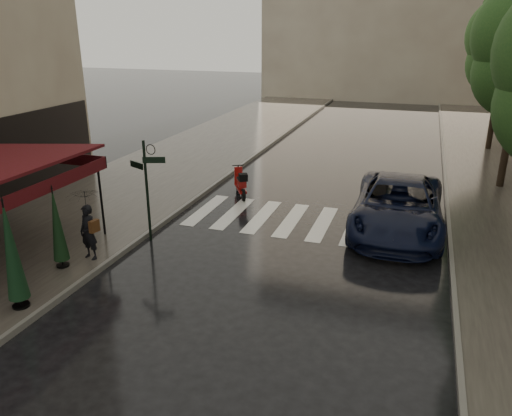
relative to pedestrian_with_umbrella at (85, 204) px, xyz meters
The scene contains 12 objects.
ground 2.88m from the pedestrian_with_umbrella, 30.34° to the right, with size 120.00×120.00×0.00m, color black.
sidewalk_near 11.24m from the pedestrian_with_umbrella, 103.01° to the left, with size 6.00×60.00×0.12m, color #38332D.
curb_near 10.97m from the pedestrian_with_umbrella, 87.11° to the left, with size 0.12×60.00×0.16m, color #595651.
curb_far 14.47m from the pedestrian_with_umbrella, 48.90° to the left, with size 0.12×60.00×0.16m, color #595651.
crosswalk 7.14m from the pedestrian_with_umbrella, 44.18° to the left, with size 7.85×3.20×0.01m.
signpost 2.00m from the pedestrian_with_umbrella, 66.30° to the left, with size 1.17×0.29×3.10m.
tree_far 21.65m from the pedestrian_with_umbrella, 56.74° to the left, with size 3.80×3.80×8.16m.
pedestrian_with_umbrella is the anchor object (origin of this frame).
scooter 7.03m from the pedestrian_with_umbrella, 73.57° to the left, with size 0.97×1.47×1.09m.
parked_car 9.37m from the pedestrian_with_umbrella, 32.83° to the left, with size 2.71×5.89×1.64m, color black.
parasol_front 2.67m from the pedestrian_with_umbrella, 89.51° to the right, with size 0.47×0.47×2.63m.
parasol_back 0.88m from the pedestrian_with_umbrella, 122.33° to the right, with size 0.42×0.42×2.23m.
Camera 1 is at (6.27, -9.23, 6.15)m, focal length 35.00 mm.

